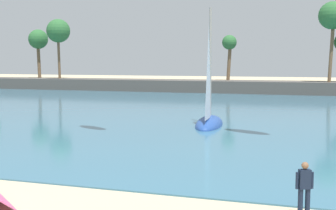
% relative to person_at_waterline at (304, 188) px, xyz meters
% --- Properties ---
extents(sea, '(220.00, 91.40, 0.06)m').
position_rel_person_at_waterline_xyz_m(sea, '(-8.04, 46.48, -0.86)').
color(sea, '#386B84').
rests_on(sea, ground).
extents(palm_headland, '(99.63, 6.00, 12.63)m').
position_rel_person_at_waterline_xyz_m(palm_headland, '(-8.36, 52.13, 1.67)').
color(palm_headland, '#514C47').
rests_on(palm_headland, ground).
extents(person_at_waterline, '(0.51, 0.32, 1.67)m').
position_rel_person_at_waterline_xyz_m(person_at_waterline, '(0.00, 0.00, 0.00)').
color(person_at_waterline, '#141E33').
rests_on(person_at_waterline, ground).
extents(sailboat_near_shore, '(2.48, 6.35, 8.98)m').
position_rel_person_at_waterline_xyz_m(sailboat_near_shore, '(-6.73, 17.57, -0.02)').
color(sailboat_near_shore, '#234793').
rests_on(sailboat_near_shore, sea).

